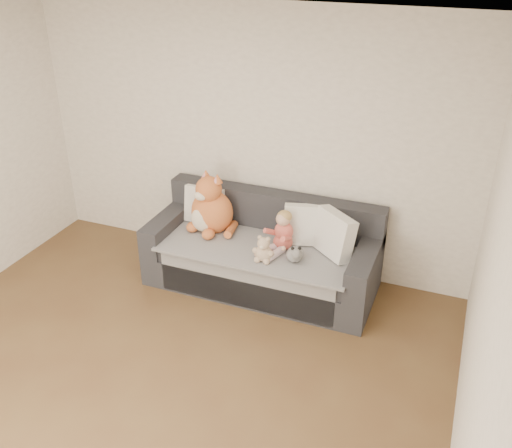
% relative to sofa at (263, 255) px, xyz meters
% --- Properties ---
extents(room_shell, '(5.00, 5.00, 5.00)m').
position_rel_sofa_xyz_m(room_shell, '(-0.32, -1.64, 0.99)').
color(room_shell, brown).
rests_on(room_shell, ground).
extents(sofa, '(2.20, 0.94, 0.85)m').
position_rel_sofa_xyz_m(sofa, '(0.00, 0.00, 0.00)').
color(sofa, '#2A2A2F').
rests_on(sofa, ground).
extents(cushion_left, '(0.41, 0.19, 0.39)m').
position_rel_sofa_xyz_m(cushion_left, '(-0.70, 0.17, 0.35)').
color(cushion_left, white).
rests_on(cushion_left, sofa).
extents(cushion_right_back, '(0.46, 0.30, 0.40)m').
position_rel_sofa_xyz_m(cushion_right_back, '(0.39, 0.12, 0.36)').
color(cushion_right_back, white).
rests_on(cushion_right_back, sofa).
extents(cushion_right_front, '(0.47, 0.43, 0.42)m').
position_rel_sofa_xyz_m(cushion_right_front, '(0.68, 0.02, 0.37)').
color(cushion_right_front, white).
rests_on(cushion_right_front, sofa).
extents(toddler, '(0.30, 0.40, 0.40)m').
position_rel_sofa_xyz_m(toddler, '(0.21, -0.09, 0.33)').
color(toddler, '#ED5A53').
rests_on(toddler, sofa).
extents(plush_cat, '(0.49, 0.45, 0.65)m').
position_rel_sofa_xyz_m(plush_cat, '(-0.56, 0.02, 0.40)').
color(plush_cat, '#C95B2C').
rests_on(plush_cat, sofa).
extents(teddy_bear, '(0.21, 0.15, 0.26)m').
position_rel_sofa_xyz_m(teddy_bear, '(0.13, -0.34, 0.27)').
color(teddy_bear, tan).
rests_on(teddy_bear, sofa).
extents(plush_cow, '(0.16, 0.23, 0.19)m').
position_rel_sofa_xyz_m(plush_cow, '(0.40, -0.24, 0.24)').
color(plush_cow, white).
rests_on(plush_cow, sofa).
extents(sippy_cup, '(0.12, 0.08, 0.13)m').
position_rel_sofa_xyz_m(sippy_cup, '(0.14, -0.31, 0.23)').
color(sippy_cup, purple).
rests_on(sippy_cup, sofa).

